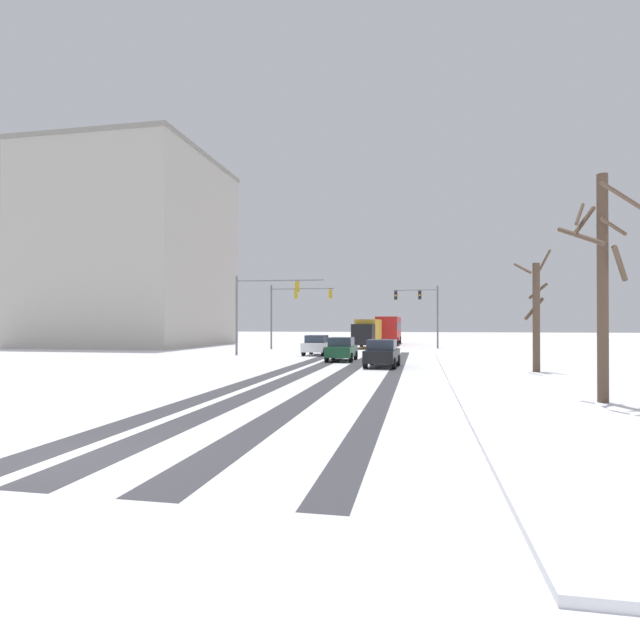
# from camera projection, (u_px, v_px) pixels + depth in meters

# --- Properties ---
(ground_plane) EXTENTS (300.00, 300.00, 0.00)m
(ground_plane) POSITION_uv_depth(u_px,v_px,m) (64.00, 459.00, 9.50)
(ground_plane) COLOR white
(wheel_track_left_lane) EXTENTS (0.73, 38.96, 0.01)m
(wheel_track_left_lane) POSITION_uv_depth(u_px,v_px,m) (394.00, 373.00, 25.85)
(wheel_track_left_lane) COLOR #424247
(wheel_track_left_lane) RESTS_ON ground
(wheel_track_right_lane) EXTENTS (0.98, 38.96, 0.01)m
(wheel_track_right_lane) POSITION_uv_depth(u_px,v_px,m) (306.00, 372.00, 26.75)
(wheel_track_right_lane) COLOR #424247
(wheel_track_right_lane) RESTS_ON ground
(wheel_track_center) EXTENTS (0.99, 38.96, 0.01)m
(wheel_track_center) POSITION_uv_depth(u_px,v_px,m) (345.00, 373.00, 26.35)
(wheel_track_center) COLOR #424247
(wheel_track_center) RESTS_ON ground
(wheel_track_oncoming) EXTENTS (0.93, 38.96, 0.01)m
(wheel_track_oncoming) POSITION_uv_depth(u_px,v_px,m) (281.00, 371.00, 27.02)
(wheel_track_oncoming) COLOR #424247
(wheel_track_oncoming) RESTS_ON ground
(sidewalk_kerb_right) EXTENTS (4.00, 38.96, 0.12)m
(sidewalk_kerb_right) POSITION_uv_depth(u_px,v_px,m) (491.00, 378.00, 23.24)
(sidewalk_kerb_right) COLOR white
(sidewalk_kerb_right) RESTS_ON ground
(traffic_signal_far_left) EXTENTS (6.57, 0.39, 6.50)m
(traffic_signal_far_left) POSITION_uv_depth(u_px,v_px,m) (293.00, 303.00, 51.37)
(traffic_signal_far_left) COLOR slate
(traffic_signal_far_left) RESTS_ON ground
(traffic_signal_near_left) EXTENTS (7.43, 0.52, 6.50)m
(traffic_signal_near_left) POSITION_uv_depth(u_px,v_px,m) (261.00, 300.00, 41.65)
(traffic_signal_near_left) COLOR slate
(traffic_signal_near_left) RESTS_ON ground
(traffic_signal_far_right) EXTENTS (4.62, 0.48, 6.50)m
(traffic_signal_far_right) POSITION_uv_depth(u_px,v_px,m) (422.00, 304.00, 52.81)
(traffic_signal_far_right) COLOR slate
(traffic_signal_far_right) RESTS_ON ground
(car_white_lead) EXTENTS (1.92, 4.14, 1.62)m
(car_white_lead) POSITION_uv_depth(u_px,v_px,m) (317.00, 345.00, 41.20)
(car_white_lead) COLOR silver
(car_white_lead) RESTS_ON ground
(car_dark_green_second) EXTENTS (1.84, 4.10, 1.62)m
(car_dark_green_second) POSITION_uv_depth(u_px,v_px,m) (342.00, 349.00, 34.64)
(car_dark_green_second) COLOR #194C2D
(car_dark_green_second) RESTS_ON ground
(car_black_third) EXTENTS (2.00, 4.18, 1.62)m
(car_black_third) POSITION_uv_depth(u_px,v_px,m) (382.00, 353.00, 29.79)
(car_black_third) COLOR black
(car_black_third) RESTS_ON ground
(bus_oncoming) EXTENTS (2.71, 11.01, 3.38)m
(bus_oncoming) POSITION_uv_depth(u_px,v_px,m) (389.00, 328.00, 62.69)
(bus_oncoming) COLOR #B21E1E
(bus_oncoming) RESTS_ON ground
(box_truck_delivery) EXTENTS (2.58, 7.50, 3.02)m
(box_truck_delivery) POSITION_uv_depth(u_px,v_px,m) (367.00, 332.00, 53.66)
(box_truck_delivery) COLOR black
(box_truck_delivery) RESTS_ON ground
(bare_tree_sidewalk_near) EXTENTS (2.47, 2.21, 7.41)m
(bare_tree_sidewalk_near) POSITION_uv_depth(u_px,v_px,m) (602.00, 278.00, 16.37)
(bare_tree_sidewalk_near) COLOR brown
(bare_tree_sidewalk_near) RESTS_ON ground
(bare_tree_sidewalk_mid) EXTENTS (1.80, 1.77, 6.46)m
(bare_tree_sidewalk_mid) POSITION_uv_depth(u_px,v_px,m) (536.00, 313.00, 26.85)
(bare_tree_sidewalk_mid) COLOR brown
(bare_tree_sidewalk_mid) RESTS_ON ground
(office_building_far_left_block) EXTENTS (18.61, 20.24, 21.99)m
(office_building_far_left_block) POSITION_uv_depth(u_px,v_px,m) (135.00, 252.00, 59.83)
(office_building_far_left_block) COLOR #B2ADA3
(office_building_far_left_block) RESTS_ON ground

